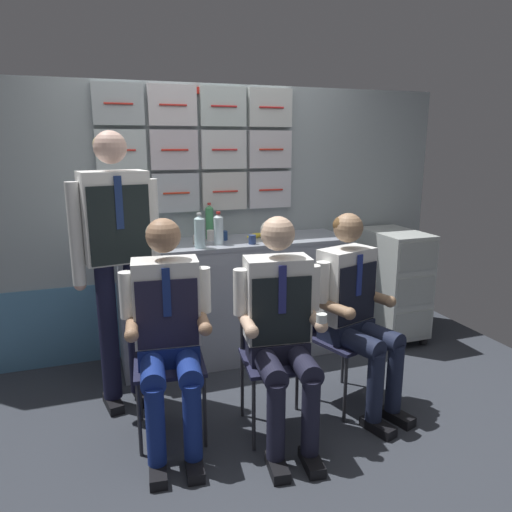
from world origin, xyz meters
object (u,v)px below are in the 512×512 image
Objects in this scene: folding_chair_right at (274,340)px; coffee_cup_white at (211,235)px; snack_banana at (255,236)px; crew_member_right at (281,320)px; service_trolley at (393,281)px; folding_chair_left at (168,344)px; folding_chair_by_counter at (335,322)px; water_bottle_clear at (210,222)px; crew_member_left at (168,323)px; crew_member_by_counter at (355,304)px; crew_member_standing at (117,245)px.

folding_chair_right is 1.17m from coffee_cup_white.
crew_member_right is at bearing -102.45° from snack_banana.
service_trolley is 1.11× the size of folding_chair_left.
water_bottle_clear is at bearing 121.06° from folding_chair_by_counter.
crew_member_left reaches higher than crew_member_by_counter.
snack_banana reaches higher than folding_chair_by_counter.
folding_chair_by_counter is 10.70× the size of coffee_cup_white.
folding_chair_by_counter is at bearing 30.31° from crew_member_right.
coffee_cup_white reaches higher than service_trolley.
folding_chair_left is at bearing 83.63° from crew_member_left.
crew_member_by_counter is 1.54m from crew_member_standing.
folding_chair_left is at bearing 171.59° from crew_member_by_counter.
crew_member_right reaches higher than folding_chair_left.
folding_chair_right is 1.28m from water_bottle_clear.
crew_member_left reaches higher than folding_chair_by_counter.
crew_member_right is at bearing -144.65° from service_trolley.
crew_member_right is (0.61, -0.17, 0.00)m from crew_member_left.
crew_member_right is at bearing -15.19° from crew_member_left.
service_trolley is 1.75m from folding_chair_right.
water_bottle_clear is (0.75, 0.61, 0.01)m from crew_member_standing.
folding_chair_by_counter is 1.51m from crew_member_standing.
crew_member_by_counter is at bearing -21.09° from crew_member_standing.
snack_banana reaches higher than folding_chair_right.
crew_member_by_counter is 1.12m from snack_banana.
crew_member_right is 16.23× the size of coffee_cup_white.
crew_member_left is at bearing -67.62° from crew_member_standing.
coffee_cup_white is at bearing 94.21° from crew_member_right.
crew_member_by_counter is at bearing -72.95° from folding_chair_by_counter.
crew_member_standing reaches higher than crew_member_left.
service_trolley is at bearing 23.11° from crew_member_left.
folding_chair_left is at bearing -160.45° from service_trolley.
service_trolley reaches higher than folding_chair_by_counter.
snack_banana is (-1.25, 0.13, 0.47)m from service_trolley.
crew_member_left is 1.18m from crew_member_by_counter.
folding_chair_right is 1.14m from crew_member_standing.
water_bottle_clear is (-0.65, 1.15, 0.38)m from crew_member_by_counter.
crew_member_standing is 0.97m from water_bottle_clear.
coffee_cup_white is 0.36m from snack_banana.
crew_member_by_counter is 1.38m from water_bottle_clear.
folding_chair_by_counter is 1.03m from snack_banana.
service_trolley is 0.74× the size of crew_member_left.
folding_chair_right is 0.58m from crew_member_by_counter.
crew_member_standing is 1.21m from snack_banana.
crew_member_standing reaches higher than folding_chair_by_counter.
water_bottle_clear is at bearing 119.37° from crew_member_by_counter.
folding_chair_right is at bearing -163.60° from folding_chair_by_counter.
snack_banana is at bearing 24.89° from crew_member_standing.
crew_member_by_counter reaches higher than folding_chair_by_counter.
water_bottle_clear is 3.55× the size of coffee_cup_white.
crew_member_left is 1.38m from snack_banana.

